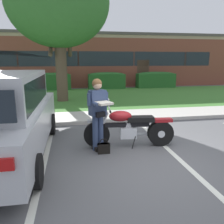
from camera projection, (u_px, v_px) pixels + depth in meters
ground_plane at (150, 161)px, 4.91m from camera, size 140.00×140.00×0.00m
curb_strip at (119, 121)px, 7.90m from camera, size 60.00×0.20×0.12m
concrete_walk at (115, 115)px, 8.72m from camera, size 60.00×1.50×0.08m
grass_lawn at (100, 97)px, 13.08m from camera, size 60.00×7.60×0.06m
stall_stripe_0 at (44, 165)px, 4.71m from camera, size 0.12×4.40×0.01m
stall_stripe_1 at (174, 154)px, 5.21m from camera, size 0.12×4.40×0.01m
motorcycle at (133, 128)px, 5.64m from camera, size 2.24×0.82×1.18m
rider_person at (98, 109)px, 5.28m from camera, size 0.56×0.66×1.70m
handbag at (104, 147)px, 5.25m from camera, size 0.28×0.13×0.36m
shade_tree at (58, 4)px, 10.68m from camera, size 4.83×4.83×6.78m
hedge_center_left at (53, 81)px, 15.96m from camera, size 2.41×0.90×1.24m
hedge_center_right at (107, 80)px, 16.61m from camera, size 2.66×0.90×1.24m
hedge_right at (156, 80)px, 17.27m from camera, size 2.90×0.90×1.24m
brick_building at (76, 60)px, 22.01m from camera, size 25.64×10.50×4.18m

